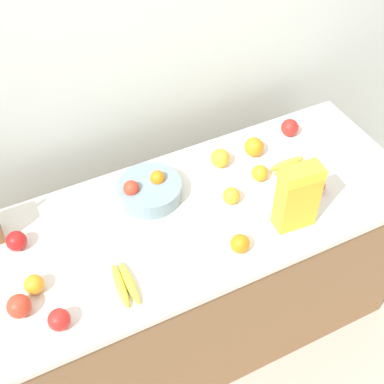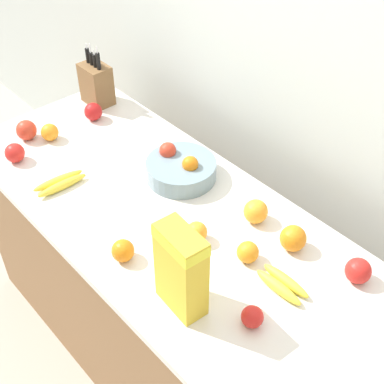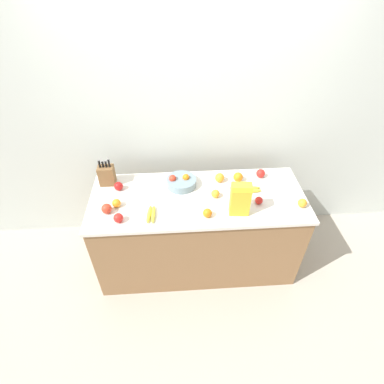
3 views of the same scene
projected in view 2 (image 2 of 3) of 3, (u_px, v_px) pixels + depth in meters
name	position (u px, v px, depth m)	size (l,w,h in m)	color
ground_plane	(175.00, 354.00, 2.43)	(14.00, 14.00, 0.00)	#B2A899
wall_back	(295.00, 51.00, 1.88)	(9.00, 0.06, 2.60)	silver
counter	(173.00, 294.00, 2.15)	(1.85, 0.74, 0.87)	olive
knife_block	(96.00, 84.00, 2.37)	(0.14, 0.10, 0.29)	brown
cereal_box	(181.00, 267.00, 1.47)	(0.16, 0.09, 0.29)	gold
fruit_bowl	(181.00, 169.00, 2.00)	(0.26, 0.26, 0.11)	gray
banana_bunch_left	(282.00, 284.00, 1.61)	(0.18, 0.07, 0.03)	yellow
banana_bunch_right	(60.00, 183.00, 1.97)	(0.08, 0.20, 0.03)	yellow
apple_leftmost	(358.00, 271.00, 1.62)	(0.08, 0.08, 0.08)	red
apple_near_bananas	(252.00, 317.00, 1.50)	(0.07, 0.07, 0.07)	red
apple_rear	(93.00, 112.00, 2.30)	(0.08, 0.08, 0.08)	red
apple_middle	(15.00, 153.00, 2.07)	(0.08, 0.08, 0.08)	red
apple_rightmost	(26.00, 130.00, 2.18)	(0.08, 0.08, 0.08)	red
orange_front_left	(197.00, 232.00, 1.75)	(0.07, 0.07, 0.07)	orange
orange_near_bowl	(256.00, 211.00, 1.82)	(0.08, 0.08, 0.08)	orange
orange_mid_left	(248.00, 252.00, 1.68)	(0.07, 0.07, 0.07)	orange
orange_back_center	(123.00, 251.00, 1.69)	(0.07, 0.07, 0.07)	orange
orange_mid_right	(293.00, 238.00, 1.72)	(0.09, 0.09, 0.09)	orange
orange_by_cereal	(50.00, 132.00, 2.18)	(0.07, 0.07, 0.07)	orange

